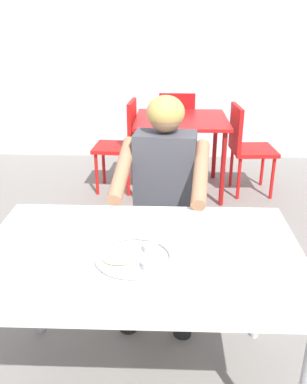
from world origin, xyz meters
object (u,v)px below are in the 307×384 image
Objects in this scene: table_foreground at (141,265)px; chair_foreground at (166,206)px; table_background_red at (181,127)px; chair_red_right at (246,143)px; chair_red_far at (177,126)px; thali_tray at (133,257)px; chair_red_left at (122,140)px; diner_foreground at (163,188)px.

chair_foreground reaches higher than table_foreground.
table_background_red is at bearing 85.07° from chair_foreground.
chair_red_right reaches higher than table_background_red.
chair_red_far is at bearing 87.30° from chair_foreground.
chair_red_left reaches higher than thali_tray.
chair_red_left reaches higher than table_background_red.
table_foreground is 3.06m from chair_red_far.
diner_foreground reaches higher than chair_red_left.
chair_foreground reaches higher than chair_red_right.
table_foreground is 1.45× the size of chair_foreground.
chair_foreground is at bearing -92.70° from chair_red_far.
thali_tray is 2.62m from chair_red_right.
thali_tray is 2.51m from table_background_red.
chair_red_far is at bearing 49.48° from chair_red_left.
chair_foreground is 1.66m from chair_red_right.
chair_red_far reaches higher than thali_tray.
chair_red_left is 0.82m from chair_red_far.
table_foreground is 1.50× the size of table_background_red.
chair_red_right is (1.18, -0.03, -0.01)m from chair_red_left.
table_foreground is 1.46× the size of chair_red_left.
chair_red_right is at bearing -1.33° from chair_red_left.
diner_foreground is 1.38× the size of chair_red_left.
chair_foreground is 0.73× the size of diner_foreground.
chair_red_far is (-0.03, 0.62, -0.14)m from table_background_red.
chair_foreground is 2.14m from chair_red_far.
table_foreground is at bearing -95.38° from table_background_red.
chair_red_left is (-0.56, -0.01, -0.13)m from table_background_red.
table_foreground is at bearing -109.39° from chair_red_right.
chair_foreground is at bearing 83.87° from table_foreground.
chair_red_far is (0.10, 2.13, -0.02)m from chair_foreground.
chair_red_right reaches higher than thali_tray.
table_background_red is at bearing 176.96° from chair_red_right.
table_foreground is at bearing 67.98° from thali_tray.
chair_red_far reaches higher than table_foreground.
chair_red_left is at bearing 105.98° from chair_foreground.
chair_red_far is (0.23, 3.11, -0.26)m from thali_tray.
thali_tray is at bearing -94.15° from chair_red_far.
diner_foreground is at bearing -76.60° from chair_red_left.
chair_foreground is 1.01× the size of chair_red_left.
chair_red_left is (-0.33, 2.42, -0.16)m from table_foreground.
thali_tray reaches higher than table_foreground.
table_foreground is 4.32× the size of thali_tray.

